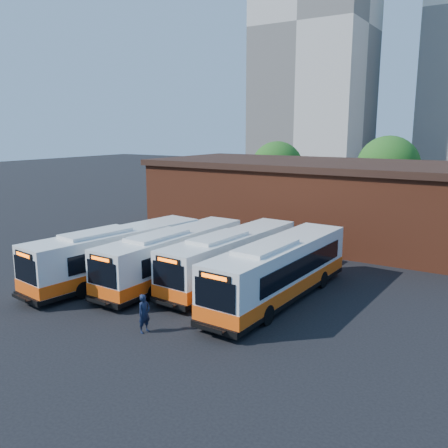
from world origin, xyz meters
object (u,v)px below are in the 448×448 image
Objects in this scene: bus_west at (117,256)px; bus_mideast at (232,260)px; transit_worker at (144,313)px; bus_midwest at (173,258)px; bus_east at (279,273)px.

bus_mideast is at bearing 35.62° from bus_west.
bus_west is at bearing 60.59° from transit_worker.
bus_east reaches higher than bus_midwest.
transit_worker is (-3.27, -7.02, -0.62)m from bus_east.
bus_midwest is (2.99, 1.65, -0.04)m from bus_west.
bus_mideast is 6.58× the size of transit_worker.
bus_mideast is 8.08m from transit_worker.
transit_worker is at bearing -60.61° from bus_midwest.
bus_midwest reaches higher than transit_worker.
bus_west reaches higher than transit_worker.
bus_east is at bearing -17.56° from transit_worker.
bus_west is 9.96m from bus_east.
bus_east reaches higher than bus_mideast.
bus_west is 8.08m from transit_worker.
bus_mideast is at bearing 9.79° from transit_worker.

